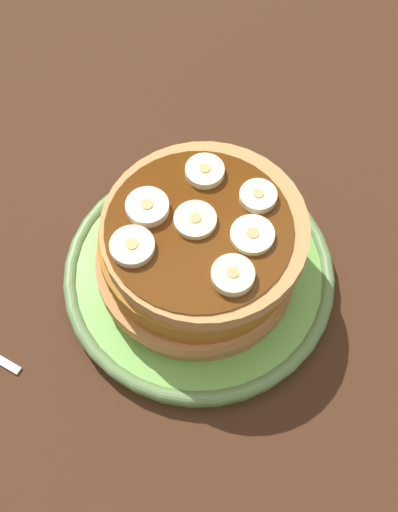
{
  "coord_description": "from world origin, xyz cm",
  "views": [
    {
      "loc": [
        -23.32,
        13.34,
        54.04
      ],
      "look_at": [
        0.0,
        0.0,
        4.58
      ],
      "focal_mm": 46.7,
      "sensor_mm": 36.0,
      "label": 1
    }
  ],
  "objects_px": {
    "pancake_stack": "(197,251)",
    "banana_slice_6": "(132,247)",
    "plate": "(199,275)",
    "banana_slice_3": "(255,193)",
    "banana_slice_5": "(252,235)",
    "banana_slice_4": "(205,172)",
    "banana_slice_2": "(147,207)",
    "banana_slice_1": "(231,276)",
    "banana_slice_0": "(193,221)"
  },
  "relations": [
    {
      "from": "pancake_stack",
      "to": "banana_slice_6",
      "type": "xyz_separation_m",
      "value": [
        0.01,
        0.05,
        0.04
      ]
    },
    {
      "from": "plate",
      "to": "banana_slice_3",
      "type": "bearing_deg",
      "value": -85.71
    },
    {
      "from": "pancake_stack",
      "to": "banana_slice_5",
      "type": "bearing_deg",
      "value": -130.26
    },
    {
      "from": "banana_slice_4",
      "to": "banana_slice_2",
      "type": "bearing_deg",
      "value": 97.79
    },
    {
      "from": "banana_slice_1",
      "to": "banana_slice_4",
      "type": "xyz_separation_m",
      "value": [
        0.09,
        -0.03,
        -0.0
      ]
    },
    {
      "from": "banana_slice_4",
      "to": "banana_slice_3",
      "type": "bearing_deg",
      "value": -146.9
    },
    {
      "from": "banana_slice_2",
      "to": "banana_slice_4",
      "type": "height_order",
      "value": "same"
    },
    {
      "from": "banana_slice_3",
      "to": "banana_slice_6",
      "type": "distance_m",
      "value": 0.11
    },
    {
      "from": "pancake_stack",
      "to": "banana_slice_1",
      "type": "bearing_deg",
      "value": -179.86
    },
    {
      "from": "banana_slice_4",
      "to": "banana_slice_5",
      "type": "height_order",
      "value": "banana_slice_4"
    },
    {
      "from": "banana_slice_2",
      "to": "banana_slice_3",
      "type": "distance_m",
      "value": 0.09
    },
    {
      "from": "pancake_stack",
      "to": "banana_slice_0",
      "type": "relative_size",
      "value": 5.2
    },
    {
      "from": "banana_slice_3",
      "to": "banana_slice_0",
      "type": "bearing_deg",
      "value": 88.06
    },
    {
      "from": "pancake_stack",
      "to": "plate",
      "type": "bearing_deg",
      "value": -97.69
    },
    {
      "from": "banana_slice_1",
      "to": "banana_slice_4",
      "type": "relative_size",
      "value": 1.02
    },
    {
      "from": "pancake_stack",
      "to": "banana_slice_3",
      "type": "bearing_deg",
      "value": -86.02
    },
    {
      "from": "banana_slice_3",
      "to": "banana_slice_5",
      "type": "distance_m",
      "value": 0.04
    },
    {
      "from": "pancake_stack",
      "to": "banana_slice_6",
      "type": "bearing_deg",
      "value": 80.51
    },
    {
      "from": "plate",
      "to": "banana_slice_3",
      "type": "distance_m",
      "value": 0.1
    },
    {
      "from": "banana_slice_2",
      "to": "banana_slice_6",
      "type": "distance_m",
      "value": 0.04
    },
    {
      "from": "banana_slice_6",
      "to": "banana_slice_4",
      "type": "bearing_deg",
      "value": -68.24
    },
    {
      "from": "banana_slice_0",
      "to": "banana_slice_3",
      "type": "bearing_deg",
      "value": -91.94
    },
    {
      "from": "banana_slice_0",
      "to": "banana_slice_3",
      "type": "xyz_separation_m",
      "value": [
        -0.0,
        -0.06,
        0.0
      ]
    },
    {
      "from": "banana_slice_2",
      "to": "banana_slice_3",
      "type": "relative_size",
      "value": 1.15
    },
    {
      "from": "banana_slice_1",
      "to": "banana_slice_2",
      "type": "bearing_deg",
      "value": 16.97
    },
    {
      "from": "banana_slice_1",
      "to": "banana_slice_5",
      "type": "bearing_deg",
      "value": -55.2
    },
    {
      "from": "banana_slice_0",
      "to": "banana_slice_5",
      "type": "relative_size",
      "value": 0.98
    },
    {
      "from": "banana_slice_1",
      "to": "banana_slice_6",
      "type": "height_order",
      "value": "banana_slice_1"
    },
    {
      "from": "banana_slice_1",
      "to": "banana_slice_2",
      "type": "height_order",
      "value": "same"
    },
    {
      "from": "banana_slice_5",
      "to": "banana_slice_6",
      "type": "bearing_deg",
      "value": 66.7
    },
    {
      "from": "plate",
      "to": "banana_slice_4",
      "type": "relative_size",
      "value": 7.43
    },
    {
      "from": "banana_slice_1",
      "to": "pancake_stack",
      "type": "bearing_deg",
      "value": 0.14
    },
    {
      "from": "banana_slice_3",
      "to": "banana_slice_5",
      "type": "relative_size",
      "value": 0.87
    },
    {
      "from": "banana_slice_0",
      "to": "banana_slice_6",
      "type": "relative_size",
      "value": 0.97
    },
    {
      "from": "banana_slice_2",
      "to": "banana_slice_4",
      "type": "bearing_deg",
      "value": -82.21
    },
    {
      "from": "banana_slice_0",
      "to": "banana_slice_1",
      "type": "bearing_deg",
      "value": -179.58
    },
    {
      "from": "plate",
      "to": "pancake_stack",
      "type": "height_order",
      "value": "pancake_stack"
    },
    {
      "from": "pancake_stack",
      "to": "banana_slice_1",
      "type": "distance_m",
      "value": 0.07
    },
    {
      "from": "banana_slice_4",
      "to": "banana_slice_6",
      "type": "bearing_deg",
      "value": 111.76
    },
    {
      "from": "banana_slice_4",
      "to": "banana_slice_5",
      "type": "xyz_separation_m",
      "value": [
        -0.07,
        -0.0,
        -0.0
      ]
    },
    {
      "from": "plate",
      "to": "banana_slice_0",
      "type": "relative_size",
      "value": 7.06
    },
    {
      "from": "banana_slice_2",
      "to": "banana_slice_0",
      "type": "bearing_deg",
      "value": -138.01
    },
    {
      "from": "banana_slice_4",
      "to": "banana_slice_6",
      "type": "height_order",
      "value": "same"
    },
    {
      "from": "pancake_stack",
      "to": "banana_slice_1",
      "type": "height_order",
      "value": "banana_slice_1"
    },
    {
      "from": "banana_slice_2",
      "to": "banana_slice_5",
      "type": "height_order",
      "value": "banana_slice_2"
    },
    {
      "from": "banana_slice_4",
      "to": "banana_slice_6",
      "type": "xyz_separation_m",
      "value": [
        -0.03,
        0.08,
        -0.0
      ]
    },
    {
      "from": "banana_slice_2",
      "to": "banana_slice_5",
      "type": "bearing_deg",
      "value": -136.54
    },
    {
      "from": "banana_slice_5",
      "to": "banana_slice_2",
      "type": "bearing_deg",
      "value": 43.46
    },
    {
      "from": "banana_slice_4",
      "to": "banana_slice_1",
      "type": "bearing_deg",
      "value": 161.61
    },
    {
      "from": "banana_slice_4",
      "to": "banana_slice_5",
      "type": "distance_m",
      "value": 0.07
    }
  ]
}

